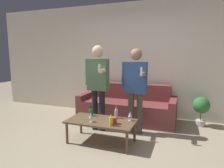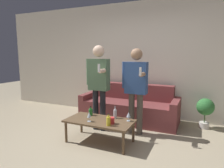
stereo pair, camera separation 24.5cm
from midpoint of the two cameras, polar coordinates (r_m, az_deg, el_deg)
The scene contains 13 objects.
ground_plane at distance 3.22m, azimuth -0.92°, elevation -19.06°, with size 16.00×16.00×0.00m, color tan.
wall_back at distance 4.84m, azimuth 9.72°, elevation 6.75°, with size 8.00×0.06×2.70m.
couch at distance 4.56m, azimuth 6.53°, elevation -6.68°, with size 2.15×0.81×0.81m.
coffee_table at distance 3.43m, azimuth -1.48°, elevation -10.89°, with size 1.14×0.58×0.39m.
bottle_orange at distance 3.66m, azimuth -4.20°, elevation -7.94°, with size 0.07×0.07×0.16m.
bottle_green at distance 3.14m, azimuth 1.24°, elevation -10.50°, with size 0.06×0.06×0.19m.
bottle_dark at distance 3.49m, azimuth 2.91°, elevation -8.46°, with size 0.06×0.06×0.20m.
wine_glass_near at distance 3.36m, azimuth 6.86°, elevation -8.79°, with size 0.07×0.07×0.15m.
wine_glass_far at distance 3.32m, azimuth -4.44°, elevation -8.84°, with size 0.07×0.07×0.16m.
cup_on_table at distance 3.23m, azimuth 2.06°, elevation -10.42°, with size 0.10×0.10×0.10m.
person_standing_left at distance 3.84m, azimuth -2.03°, elevation 0.96°, with size 0.47×0.42×1.66m.
person_standing_right at distance 3.70m, azimuth 8.69°, elevation -0.11°, with size 0.47×0.41×1.59m.
potted_plant at distance 4.51m, azimuth 26.53°, elevation -6.34°, with size 0.34×0.34×0.61m.
Camera 2 is at (1.33, -2.53, 1.49)m, focal length 32.00 mm.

